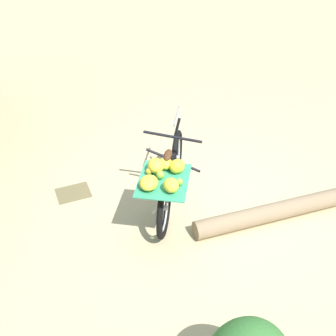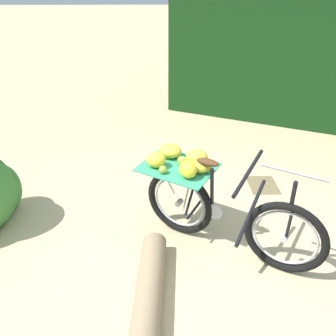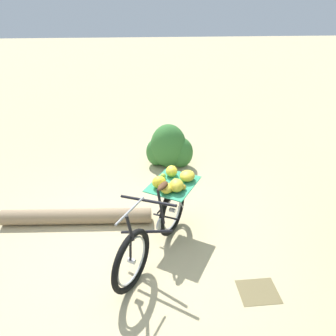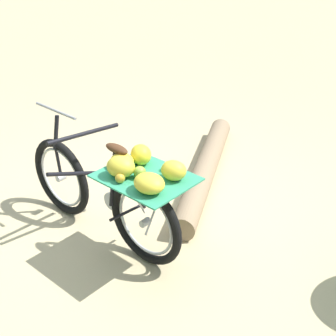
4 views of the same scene
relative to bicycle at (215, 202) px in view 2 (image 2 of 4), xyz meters
name	(u,v)px [view 2 (image 2 of 4)]	position (x,y,z in m)	size (l,w,h in m)	color
ground_plane	(198,259)	(0.22, -0.16, -0.51)	(60.00, 60.00, 0.00)	#C6B284
foliage_hedge	(317,49)	(-3.19, 2.12, 0.77)	(5.00, 0.90, 2.56)	#143814
bicycle	(215,202)	(0.00, 0.00, 0.00)	(1.19, 1.67, 1.03)	black
leaf_litter_patch	(263,185)	(-1.05, 0.81, -0.50)	(0.44, 0.36, 0.01)	olive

